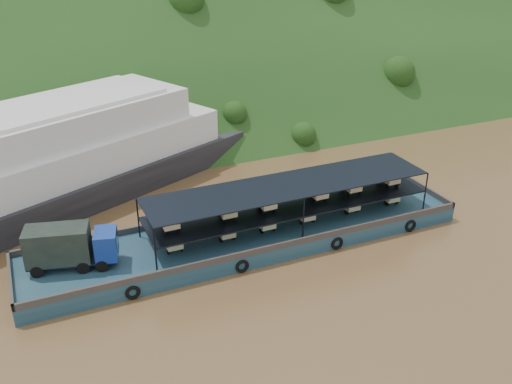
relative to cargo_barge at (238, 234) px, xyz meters
name	(u,v)px	position (x,y,z in m)	size (l,w,h in m)	color
ground	(294,238)	(4.56, -0.60, -1.08)	(160.00, 160.00, 0.00)	brown
hillside	(170,113)	(4.56, 35.40, -1.08)	(140.00, 28.00, 28.00)	#143312
cargo_barge	(238,234)	(0.00, 0.00, 0.00)	(35.00, 7.18, 4.54)	#143549
passenger_ferry	(24,168)	(-14.39, 13.80, 2.76)	(44.52, 27.96, 8.88)	black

